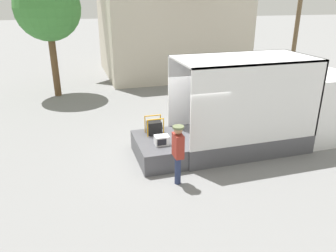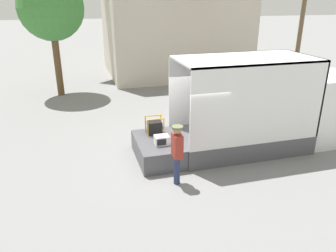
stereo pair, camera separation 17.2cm
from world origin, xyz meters
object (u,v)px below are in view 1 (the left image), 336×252
Objects in this scene: box_truck at (286,115)px; microwave at (162,140)px; worker_person at (178,149)px; utility_pole at (299,14)px; street_tree at (47,8)px; portable_generator at (155,127)px.

microwave is (-4.82, -0.35, -0.23)m from box_truck.
worker_person is 15.83m from utility_pole.
box_truck is at bearing 19.78° from worker_person.
street_tree is (-8.20, 9.01, 3.52)m from box_truck.
microwave is at bearing -90.24° from portable_generator.
microwave is 15.11m from utility_pole.
worker_person reaches higher than microwave.
street_tree reaches higher than box_truck.
utility_pole is (11.52, 8.26, 3.21)m from portable_generator.
box_truck is 4.86m from portable_generator.
street_tree reaches higher than worker_person.
street_tree is at bearing 179.34° from utility_pole.
worker_person is at bearing -87.59° from portable_generator.
box_truck is 12.68m from street_tree.
portable_generator is at bearing 173.15° from box_truck.
street_tree reaches higher than portable_generator.
utility_pole is 14.91m from street_tree.
worker_person is at bearing -72.02° from street_tree.
portable_generator is at bearing 89.76° from microwave.
utility_pole is at bearing 42.69° from worker_person.
microwave is at bearing -70.17° from street_tree.
portable_generator reaches higher than microwave.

